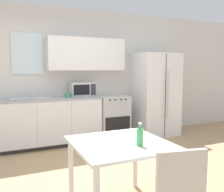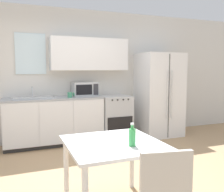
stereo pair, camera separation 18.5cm
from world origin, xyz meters
The scene contains 10 objects.
ground_plane centered at (0.00, 0.00, 0.00)m, with size 12.00×12.00×0.00m, color tan.
wall_back centered at (0.06, 1.98, 1.41)m, with size 12.00×0.38×2.70m.
kitchen_counter centered at (-0.33, 1.69, 0.47)m, with size 1.88×0.61×0.93m.
oven_range centered at (0.92, 1.66, 0.46)m, with size 0.62×0.66×0.92m.
refrigerator centered at (1.96, 1.60, 0.91)m, with size 0.90×0.81×1.82m.
kitchen_sink centered at (-0.71, 1.69, 0.94)m, with size 0.73×0.40×0.21m.
microwave centered at (0.31, 1.78, 1.07)m, with size 0.50×0.34×0.28m.
coffee_mug centered at (-0.03, 1.57, 0.98)m, with size 0.13×0.09×0.10m.
dining_table centered at (-0.11, -0.87, 0.63)m, with size 0.94×0.93×0.74m.
drink_bottle centered at (0.01, -1.05, 0.83)m, with size 0.07×0.07×0.22m.
Camera 2 is at (-1.03, -3.16, 1.48)m, focal length 40.00 mm.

